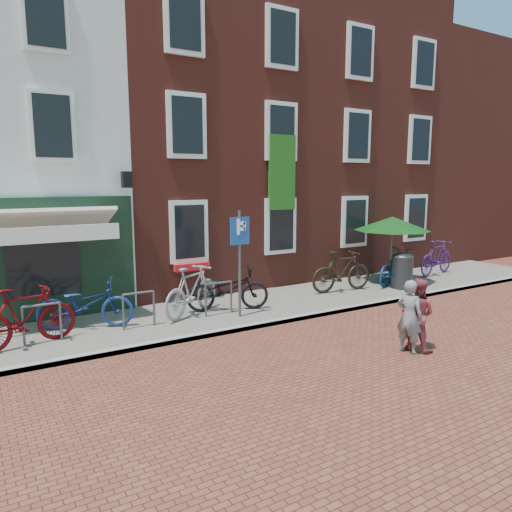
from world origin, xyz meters
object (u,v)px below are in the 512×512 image
parasol (392,221)px  woman (409,316)px  bicycle_2 (85,304)px  litter_bin (402,269)px  bicycle_4 (228,289)px  bicycle_3 (192,291)px  bicycle_7 (437,258)px  bicycle_5 (342,271)px  bicycle_6 (394,267)px  parking_sign (240,247)px  bicycle_1 (25,317)px  boy (417,314)px

parasol → woman: parasol is taller
parasol → bicycle_2: parasol is taller
litter_bin → bicycle_4: bearing=174.6°
litter_bin → bicycle_2: litter_bin is taller
bicycle_3 → bicycle_2: bearing=54.8°
bicycle_4 → bicycle_7: bearing=-69.2°
bicycle_3 → bicycle_7: size_ratio=1.00×
bicycle_5 → bicycle_7: bearing=-81.6°
bicycle_2 → bicycle_6: (9.40, -0.33, 0.00)m
parking_sign → bicycle_1: parking_sign is taller
litter_bin → bicycle_7: (2.61, 0.82, 0.01)m
parking_sign → bicycle_7: size_ratio=1.27×
bicycle_2 → woman: bearing=-111.2°
bicycle_5 → bicycle_3: bearing=95.8°
bicycle_2 → bicycle_5: size_ratio=1.03×
parking_sign → boy: bearing=-60.1°
litter_bin → bicycle_5: size_ratio=0.58×
parking_sign → parasol: parking_sign is taller
bicycle_5 → parking_sign: bearing=106.7°
bicycle_2 → boy: bearing=-109.6°
bicycle_2 → parking_sign: bearing=-86.0°
litter_bin → bicycle_6: litter_bin is taller
parking_sign → bicycle_6: parking_sign is taller
bicycle_3 → bicycle_7: same height
parking_sign → bicycle_2: (-3.41, 0.99, -1.15)m
parasol → woman: bearing=-133.3°
bicycle_7 → bicycle_4: bearing=81.7°
litter_bin → parking_sign: bearing=-178.8°
litter_bin → woman: size_ratio=0.79×
parking_sign → bicycle_4: (0.01, 0.66, -1.15)m
parasol → bicycle_6: (-0.09, -0.25, -1.44)m
litter_bin → bicycle_4: 5.76m
parasol → woman: size_ratio=1.62×
woman → bicycle_2: bearing=35.6°
bicycle_7 → parasol: bearing=80.4°
bicycle_4 → bicycle_6: bearing=-71.0°
bicycle_6 → boy: bearing=117.5°
litter_bin → bicycle_3: bicycle_3 is taller
parking_sign → woman: parking_sign is taller
bicycle_1 → bicycle_5: (8.55, 0.36, 0.00)m
bicycle_4 → litter_bin: bearing=-76.4°
bicycle_1 → bicycle_5: same height
parking_sign → bicycle_1: 4.83m
bicycle_2 → bicycle_7: bicycle_7 is taller
bicycle_1 → bicycle_7: size_ratio=1.00×
woman → boy: 0.26m
bicycle_5 → bicycle_6: size_ratio=0.97×
boy → bicycle_3: bearing=15.3°
parking_sign → bicycle_6: size_ratio=1.23×
woman → bicycle_1: (-6.49, 3.99, -0.03)m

